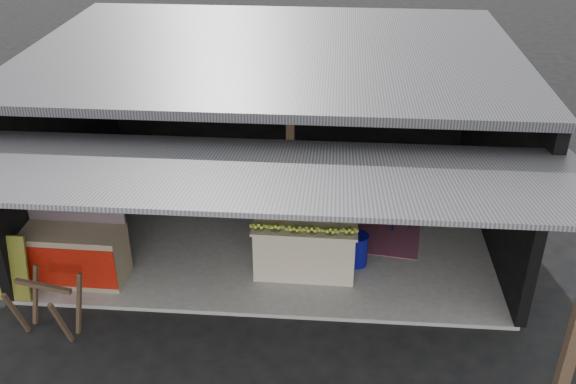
# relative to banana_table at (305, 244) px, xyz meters

# --- Properties ---
(ground) EXTENTS (80.00, 80.00, 0.00)m
(ground) POSITION_rel_banana_table_xyz_m (-0.58, -1.14, -0.48)
(ground) COLOR black
(ground) RESTS_ON ground
(concrete_slab) EXTENTS (7.00, 5.00, 0.06)m
(concrete_slab) POSITION_rel_banana_table_xyz_m (-0.58, 1.36, -0.45)
(concrete_slab) COLOR gray
(concrete_slab) RESTS_ON ground
(shophouse) EXTENTS (7.40, 7.29, 3.02)m
(shophouse) POSITION_rel_banana_table_xyz_m (-0.58, 1.67, 1.62)
(shophouse) COLOR black
(shophouse) RESTS_ON ground
(banana_table) EXTENTS (1.52, 0.95, 0.83)m
(banana_table) POSITION_rel_banana_table_xyz_m (0.00, 0.00, 0.00)
(banana_table) COLOR beige
(banana_table) RESTS_ON concrete_slab
(banana_pile) EXTENTS (1.40, 0.85, 0.16)m
(banana_pile) POSITION_rel_banana_table_xyz_m (0.00, 0.00, 0.49)
(banana_pile) COLOR yellow
(banana_pile) RESTS_ON banana_table
(white_crate) EXTENTS (1.02, 0.74, 1.06)m
(white_crate) POSITION_rel_banana_table_xyz_m (-0.12, 0.77, 0.12)
(white_crate) COLOR white
(white_crate) RESTS_ON concrete_slab
(neighbor_stall) EXTENTS (1.46, 0.68, 1.49)m
(neighbor_stall) POSITION_rel_banana_table_xyz_m (-3.31, -0.53, 0.04)
(neighbor_stall) COLOR #998466
(neighbor_stall) RESTS_ON concrete_slab
(green_signboard) EXTENTS (0.65, 0.23, 0.96)m
(green_signboard) POSITION_rel_banana_table_xyz_m (-4.09, -1.03, 0.07)
(green_signboard) COLOR black
(green_signboard) RESTS_ON concrete_slab
(sawhorse) EXTENTS (0.84, 0.83, 0.80)m
(sawhorse) POSITION_rel_banana_table_xyz_m (-3.24, -1.67, 0.03)
(sawhorse) COLOR #463223
(sawhorse) RESTS_ON ground
(water_barrel) EXTENTS (0.33, 0.33, 0.48)m
(water_barrel) POSITION_rel_banana_table_xyz_m (0.77, 0.14, -0.18)
(water_barrel) COLOR #0B0C7B
(water_barrel) RESTS_ON concrete_slab
(plastic_chair) EXTENTS (0.48, 0.48, 0.79)m
(plastic_chair) POSITION_rel_banana_table_xyz_m (1.44, 1.38, 0.05)
(plastic_chair) COLOR #0B113D
(plastic_chair) RESTS_ON concrete_slab
(magenta_rug) EXTENTS (1.63, 1.20, 0.01)m
(magenta_rug) POSITION_rel_banana_table_xyz_m (1.03, 0.90, -0.41)
(magenta_rug) COLOR maroon
(magenta_rug) RESTS_ON concrete_slab
(picture_frames) EXTENTS (1.62, 0.04, 0.46)m
(picture_frames) POSITION_rel_banana_table_xyz_m (-0.75, 3.75, 1.45)
(picture_frames) COLOR black
(picture_frames) RESTS_ON shophouse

